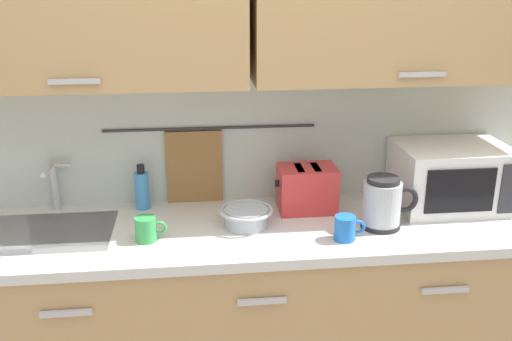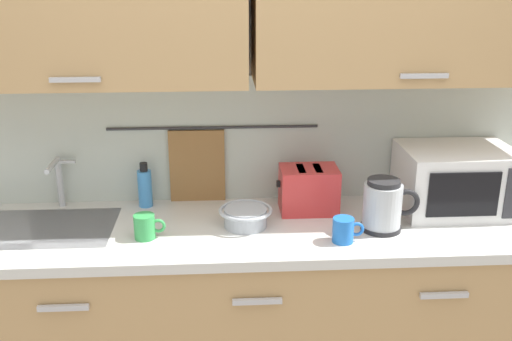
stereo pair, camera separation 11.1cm
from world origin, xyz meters
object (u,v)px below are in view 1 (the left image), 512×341
(mug_near_sink, at_px, (147,229))
(mug_by_kettle, at_px, (346,228))
(microwave, at_px, (451,176))
(dish_soap_bottle, at_px, (142,189))
(electric_kettle, at_px, (383,203))
(toaster, at_px, (307,188))
(mixing_bowl, at_px, (246,216))

(mug_near_sink, height_order, mug_by_kettle, same)
(microwave, bearing_deg, dish_soap_bottle, 174.90)
(mug_by_kettle, bearing_deg, microwave, 27.94)
(dish_soap_bottle, height_order, mug_near_sink, dish_soap_bottle)
(electric_kettle, bearing_deg, microwave, 27.02)
(microwave, relative_size, dish_soap_bottle, 2.35)
(microwave, height_order, dish_soap_bottle, microwave)
(toaster, distance_m, mug_by_kettle, 0.32)
(microwave, height_order, mug_by_kettle, microwave)
(electric_kettle, distance_m, dish_soap_bottle, 1.00)
(mug_near_sink, height_order, toaster, toaster)
(microwave, distance_m, toaster, 0.62)
(toaster, bearing_deg, mug_by_kettle, -73.53)
(mug_near_sink, bearing_deg, mug_by_kettle, -5.82)
(dish_soap_bottle, relative_size, mug_by_kettle, 1.63)
(mug_near_sink, height_order, mixing_bowl, mug_near_sink)
(electric_kettle, relative_size, dish_soap_bottle, 1.16)
(microwave, relative_size, mixing_bowl, 2.15)
(mug_near_sink, bearing_deg, microwave, 9.09)
(mixing_bowl, xyz_separation_m, toaster, (0.27, 0.14, 0.05))
(electric_kettle, relative_size, mug_by_kettle, 1.89)
(toaster, height_order, mug_by_kettle, toaster)
(microwave, relative_size, mug_by_kettle, 3.83)
(dish_soap_bottle, height_order, mixing_bowl, dish_soap_bottle)
(dish_soap_bottle, height_order, toaster, dish_soap_bottle)
(mixing_bowl, bearing_deg, toaster, 27.62)
(dish_soap_bottle, relative_size, mug_near_sink, 1.63)
(mug_near_sink, bearing_deg, dish_soap_bottle, 96.57)
(mixing_bowl, distance_m, mug_by_kettle, 0.40)
(electric_kettle, relative_size, toaster, 0.89)
(electric_kettle, distance_m, mixing_bowl, 0.54)
(microwave, xyz_separation_m, electric_kettle, (-0.35, -0.18, -0.03))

